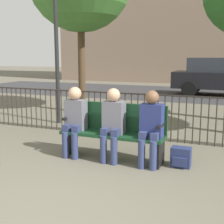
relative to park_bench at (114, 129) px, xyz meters
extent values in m
cube|color=#14381E|center=(0.00, -0.08, -0.07)|extent=(1.73, 0.45, 0.05)
cube|color=#14381E|center=(0.00, 0.12, 0.19)|extent=(1.73, 0.05, 0.47)
cube|color=black|center=(-0.81, -0.08, -0.29)|extent=(0.06, 0.38, 0.40)
cube|color=black|center=(0.81, -0.08, -0.29)|extent=(0.06, 0.38, 0.40)
cube|color=black|center=(-0.81, -0.08, 0.16)|extent=(0.06, 0.38, 0.04)
cube|color=black|center=(0.81, -0.08, 0.16)|extent=(0.06, 0.38, 0.04)
cylinder|color=navy|center=(-0.76, -0.30, -0.27)|extent=(0.11, 0.11, 0.45)
cylinder|color=navy|center=(-0.58, -0.30, -0.27)|extent=(0.11, 0.11, 0.45)
cube|color=navy|center=(-0.76, -0.20, 0.01)|extent=(0.11, 0.20, 0.12)
cube|color=navy|center=(-0.58, -0.20, 0.01)|extent=(0.11, 0.20, 0.12)
cube|color=slate|center=(-0.67, -0.08, 0.21)|extent=(0.34, 0.22, 0.52)
sphere|color=tan|center=(-0.67, -0.10, 0.58)|extent=(0.22, 0.22, 0.22)
cylinder|color=navy|center=(-0.06, -0.30, -0.27)|extent=(0.11, 0.11, 0.45)
cylinder|color=navy|center=(0.12, -0.30, -0.27)|extent=(0.11, 0.11, 0.45)
cube|color=navy|center=(-0.06, -0.20, 0.01)|extent=(0.11, 0.20, 0.12)
cube|color=navy|center=(0.12, -0.20, 0.01)|extent=(0.11, 0.20, 0.12)
cube|color=slate|center=(0.03, -0.08, 0.22)|extent=(0.34, 0.22, 0.53)
sphere|color=tan|center=(0.03, -0.10, 0.59)|extent=(0.21, 0.21, 0.21)
cylinder|color=navy|center=(0.58, -0.30, -0.27)|extent=(0.11, 0.11, 0.45)
cylinder|color=navy|center=(0.76, -0.30, -0.27)|extent=(0.11, 0.11, 0.45)
cube|color=navy|center=(0.58, -0.20, 0.01)|extent=(0.11, 0.20, 0.12)
cube|color=navy|center=(0.76, -0.20, 0.01)|extent=(0.11, 0.20, 0.12)
cube|color=navy|center=(0.67, -0.08, 0.22)|extent=(0.34, 0.22, 0.52)
sphere|color=brown|center=(0.67, -0.10, 0.58)|extent=(0.21, 0.21, 0.21)
cube|color=navy|center=(1.12, 0.01, -0.34)|extent=(0.30, 0.19, 0.31)
cube|color=navy|center=(1.12, -0.11, -0.39)|extent=(0.21, 0.04, 0.14)
cylinder|color=#2D2823|center=(-3.52, 1.36, -0.02)|extent=(0.02, 0.02, 0.95)
cylinder|color=#2D2823|center=(-3.38, 1.36, -0.02)|extent=(0.02, 0.02, 0.95)
cylinder|color=#2D2823|center=(-3.24, 1.36, -0.02)|extent=(0.02, 0.02, 0.95)
cylinder|color=#2D2823|center=(-3.10, 1.36, -0.02)|extent=(0.02, 0.02, 0.95)
cylinder|color=#2D2823|center=(-2.96, 1.36, -0.02)|extent=(0.02, 0.02, 0.95)
cylinder|color=#2D2823|center=(-2.82, 1.36, -0.02)|extent=(0.02, 0.02, 0.95)
cylinder|color=#2D2823|center=(-2.68, 1.36, -0.02)|extent=(0.02, 0.02, 0.95)
cylinder|color=#2D2823|center=(-2.54, 1.36, -0.02)|extent=(0.02, 0.02, 0.95)
cylinder|color=#2D2823|center=(-2.40, 1.36, -0.02)|extent=(0.02, 0.02, 0.95)
cylinder|color=#2D2823|center=(-2.26, 1.36, -0.02)|extent=(0.02, 0.02, 0.95)
cylinder|color=#2D2823|center=(-2.12, 1.36, -0.02)|extent=(0.02, 0.02, 0.95)
cylinder|color=#2D2823|center=(-1.98, 1.36, -0.02)|extent=(0.02, 0.02, 0.95)
cylinder|color=#2D2823|center=(-1.84, 1.36, -0.02)|extent=(0.02, 0.02, 0.95)
cylinder|color=#2D2823|center=(-1.70, 1.36, -0.02)|extent=(0.02, 0.02, 0.95)
cylinder|color=#2D2823|center=(-1.56, 1.36, -0.02)|extent=(0.02, 0.02, 0.95)
cylinder|color=#2D2823|center=(-1.42, 1.36, -0.02)|extent=(0.02, 0.02, 0.95)
cylinder|color=#2D2823|center=(-1.28, 1.36, -0.02)|extent=(0.02, 0.02, 0.95)
cylinder|color=#2D2823|center=(-1.14, 1.36, -0.02)|extent=(0.02, 0.02, 0.95)
cylinder|color=#2D2823|center=(-1.00, 1.36, -0.02)|extent=(0.02, 0.02, 0.95)
cylinder|color=#2D2823|center=(-0.86, 1.36, -0.02)|extent=(0.02, 0.02, 0.95)
cylinder|color=#2D2823|center=(-0.72, 1.36, -0.02)|extent=(0.02, 0.02, 0.95)
cylinder|color=#2D2823|center=(-0.58, 1.36, -0.02)|extent=(0.02, 0.02, 0.95)
cylinder|color=#2D2823|center=(-0.44, 1.36, -0.02)|extent=(0.02, 0.02, 0.95)
cylinder|color=#2D2823|center=(-0.30, 1.36, -0.02)|extent=(0.02, 0.02, 0.95)
cylinder|color=#2D2823|center=(-0.16, 1.36, -0.02)|extent=(0.02, 0.02, 0.95)
cylinder|color=#2D2823|center=(-0.02, 1.36, -0.02)|extent=(0.02, 0.02, 0.95)
cylinder|color=#2D2823|center=(0.12, 1.36, -0.02)|extent=(0.02, 0.02, 0.95)
cylinder|color=#2D2823|center=(0.26, 1.36, -0.02)|extent=(0.02, 0.02, 0.95)
cylinder|color=#2D2823|center=(0.40, 1.36, -0.02)|extent=(0.02, 0.02, 0.95)
cylinder|color=#2D2823|center=(0.54, 1.36, -0.02)|extent=(0.02, 0.02, 0.95)
cylinder|color=#2D2823|center=(0.68, 1.36, -0.02)|extent=(0.02, 0.02, 0.95)
cylinder|color=#2D2823|center=(0.82, 1.36, -0.02)|extent=(0.02, 0.02, 0.95)
cylinder|color=#2D2823|center=(0.96, 1.36, -0.02)|extent=(0.02, 0.02, 0.95)
cylinder|color=#2D2823|center=(1.10, 1.36, -0.02)|extent=(0.02, 0.02, 0.95)
cylinder|color=#2D2823|center=(1.24, 1.36, -0.02)|extent=(0.02, 0.02, 0.95)
cylinder|color=#2D2823|center=(1.38, 1.36, -0.02)|extent=(0.02, 0.02, 0.95)
cylinder|color=#2D2823|center=(1.52, 1.36, -0.02)|extent=(0.02, 0.02, 0.95)
cylinder|color=#2D2823|center=(1.66, 1.36, -0.02)|extent=(0.02, 0.02, 0.95)
cube|color=#2D2823|center=(0.00, 1.36, 0.44)|extent=(9.00, 0.03, 0.03)
cylinder|color=#4C3823|center=(-2.50, 3.62, 1.03)|extent=(0.21, 0.21, 3.04)
cylinder|color=black|center=(-2.36, 2.06, 1.35)|extent=(0.10, 0.10, 3.70)
cube|color=#333335|center=(0.00, 9.71, -0.49)|extent=(24.00, 6.00, 0.01)
cube|color=black|center=(1.23, 9.49, 0.18)|extent=(4.20, 1.70, 0.70)
cube|color=#2D333D|center=(0.91, 9.49, 0.83)|extent=(2.31, 1.56, 0.60)
cylinder|color=black|center=(-0.07, 8.62, -0.17)|extent=(0.64, 0.20, 0.64)
cylinder|color=black|center=(-0.07, 10.36, -0.17)|extent=(0.64, 0.20, 0.64)
camera|label=1|loc=(1.89, -4.67, 1.20)|focal=50.00mm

